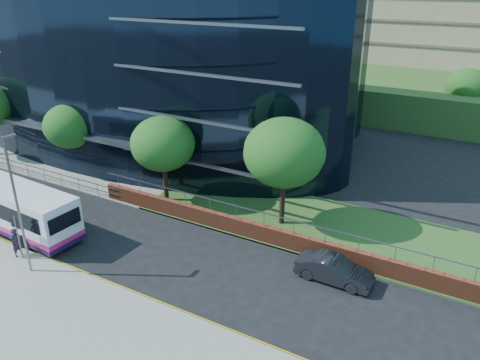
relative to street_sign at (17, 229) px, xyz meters
The scene contains 14 objects.
far_forecourt 16.53m from the street_sign, 129.83° to the left, with size 50.00×8.00×0.10m, color gray.
grass_verge 23.30m from the street_sign, 32.84° to the left, with size 36.00×8.00×0.12m, color #2D511E.
glass_office 24.70m from the street_sign, 110.75° to the left, with size 44.00×23.10×16.00m.
retaining_wall 17.93m from the street_sign, 29.83° to the left, with size 34.00×0.40×2.11m.
guard_railings 15.22m from the street_sign, 145.51° to the left, with size 24.00×0.05×1.10m.
street_sign is the anchor object (origin of this frame).
tree_far_b 13.54m from the street_sign, 124.08° to the left, with size 4.29×4.29×6.05m.
tree_far_c 11.14m from the street_sign, 76.71° to the left, with size 4.62×4.62×6.51m.
tree_far_d 16.61m from the street_sign, 45.22° to the left, with size 5.28×5.28×7.44m.
tree_dist_e 45.99m from the street_sign, 64.88° to the left, with size 4.62×4.62×6.51m.
streetlight_east 2.80m from the street_sign, 21.36° to the right, with size 0.15×0.77×8.00m.
city_bus 4.65m from the street_sign, 150.43° to the left, with size 11.86×3.30×3.18m.
parked_car 18.24m from the street_sign, 23.09° to the left, with size 1.49×4.27×1.41m, color black.
pedestrian 1.17m from the street_sign, 168.60° to the left, with size 0.66×0.44×1.82m, color #262030.
Camera 1 is at (27.31, -15.75, 15.53)m, focal length 35.00 mm.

